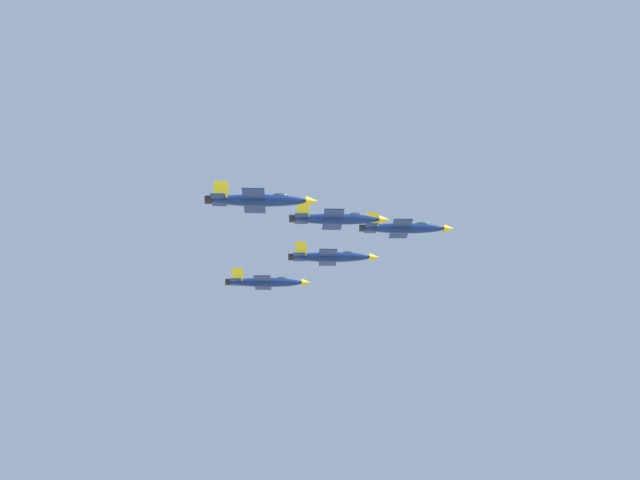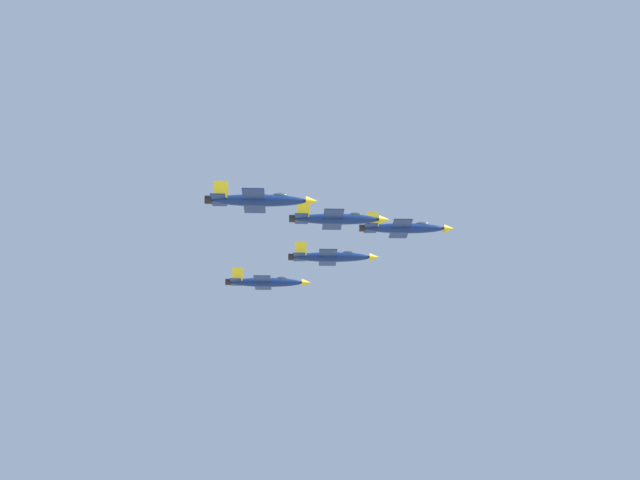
% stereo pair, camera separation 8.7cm
% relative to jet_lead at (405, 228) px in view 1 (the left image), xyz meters
% --- Properties ---
extents(jet_lead, '(11.40, 17.25, 3.82)m').
position_rel_jet_lead_xyz_m(jet_lead, '(0.00, 0.00, 0.00)').
color(jet_lead, navy).
extents(jet_left_wingman, '(11.56, 17.51, 3.87)m').
position_rel_jet_lead_xyz_m(jet_left_wingman, '(5.01, 16.87, -2.36)').
color(jet_left_wingman, navy).
extents(jet_right_wingman, '(11.22, 16.91, 3.76)m').
position_rel_jet_lead_xyz_m(jet_right_wingman, '(-15.84, 7.67, -2.32)').
color(jet_right_wingman, navy).
extents(jet_left_outer, '(11.43, 17.23, 3.83)m').
position_rel_jet_lead_xyz_m(jet_left_outer, '(10.03, 33.73, -4.59)').
color(jet_left_outer, navy).
extents(jet_right_outer, '(11.66, 17.56, 3.91)m').
position_rel_jet_lead_xyz_m(jet_right_outer, '(-31.68, 15.33, -3.24)').
color(jet_right_outer, navy).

